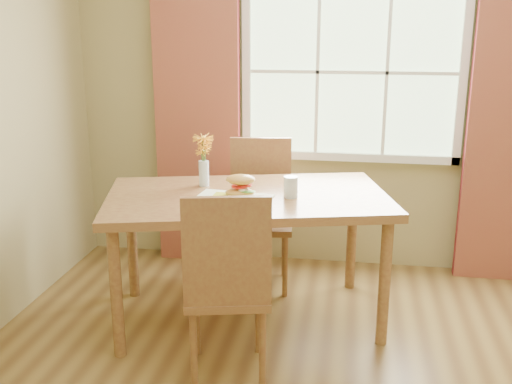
{
  "coord_description": "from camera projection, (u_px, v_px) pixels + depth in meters",
  "views": [
    {
      "loc": [
        0.03,
        -2.63,
        1.86
      ],
      "look_at": [
        -0.53,
        0.8,
        0.87
      ],
      "focal_mm": 42.0,
      "sensor_mm": 36.0,
      "label": 1
    }
  ],
  "objects": [
    {
      "name": "flower_vase",
      "position": [
        204.0,
        154.0,
        3.82
      ],
      "size": [
        0.14,
        0.14,
        0.34
      ],
      "color": "silver",
      "rests_on": "dining_table"
    },
    {
      "name": "curtain_left",
      "position": [
        198.0,
        124.0,
        4.57
      ],
      "size": [
        0.65,
        0.08,
        2.2
      ],
      "primitive_type": "cube",
      "color": "maroon",
      "rests_on": "room"
    },
    {
      "name": "room",
      "position": [
        346.0,
        141.0,
        2.64
      ],
      "size": [
        4.24,
        3.84,
        2.74
      ],
      "color": "brown",
      "rests_on": "ground"
    },
    {
      "name": "croissant_sandwich",
      "position": [
        240.0,
        186.0,
        3.56
      ],
      "size": [
        0.19,
        0.14,
        0.13
      ],
      "rotation": [
        0.0,
        0.0,
        0.11
      ],
      "color": "#F7C554",
      "rests_on": "plate"
    },
    {
      "name": "placemat",
      "position": [
        232.0,
        199.0,
        3.56
      ],
      "size": [
        0.49,
        0.38,
        0.01
      ],
      "primitive_type": "cube",
      "rotation": [
        0.0,
        0.0,
        -0.12
      ],
      "color": "beige",
      "rests_on": "dining_table"
    },
    {
      "name": "water_glass",
      "position": [
        291.0,
        187.0,
        3.6
      ],
      "size": [
        0.09,
        0.09,
        0.13
      ],
      "color": "silver",
      "rests_on": "dining_table"
    },
    {
      "name": "chair_near",
      "position": [
        227.0,
        280.0,
        3.07
      ],
      "size": [
        0.52,
        0.52,
        1.06
      ],
      "rotation": [
        0.0,
        0.0,
        0.22
      ],
      "color": "brown",
      "rests_on": "room"
    },
    {
      "name": "dining_table",
      "position": [
        248.0,
        208.0,
        3.7
      ],
      "size": [
        1.9,
        1.36,
        0.83
      ],
      "rotation": [
        0.0,
        0.0,
        0.25
      ],
      "color": "olive",
      "rests_on": "room"
    },
    {
      "name": "window",
      "position": [
        352.0,
        72.0,
        4.37
      ],
      "size": [
        1.62,
        0.06,
        1.32
      ],
      "color": "#B9DDA7",
      "rests_on": "room"
    },
    {
      "name": "plate",
      "position": [
        229.0,
        200.0,
        3.52
      ],
      "size": [
        0.23,
        0.23,
        0.01
      ],
      "primitive_type": "cube",
      "rotation": [
        0.0,
        0.0,
        -0.04
      ],
      "color": "#CAD435",
      "rests_on": "placemat"
    },
    {
      "name": "chair_far",
      "position": [
        260.0,
        206.0,
        4.31
      ],
      "size": [
        0.49,
        0.49,
        1.06
      ],
      "rotation": [
        0.0,
        0.0,
        0.13
      ],
      "color": "brown",
      "rests_on": "room"
    }
  ]
}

